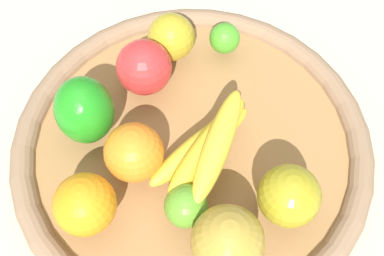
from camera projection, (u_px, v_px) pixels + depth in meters
The scene contains 12 objects.
ground_plane at pixel (192, 152), 0.64m from camera, with size 2.40×2.40×0.00m, color #BEB9A1.
basket at pixel (192, 145), 0.62m from camera, with size 0.46×0.46×0.04m.
lime_1 at pixel (225, 38), 0.66m from camera, with size 0.04×0.04×0.04m, color green.
banana_bunch at pixel (208, 145), 0.56m from camera, with size 0.16×0.14×0.06m.
bell_pepper at pixel (84, 110), 0.57m from camera, with size 0.08×0.07×0.09m, color #20921C.
lime_0 at pixel (186, 206), 0.53m from camera, with size 0.05×0.05×0.05m, color #5B9B2A.
orange_1 at pixel (134, 152), 0.55m from camera, with size 0.07×0.07×0.07m, color orange.
apple_3 at pixel (144, 67), 0.61m from camera, with size 0.07×0.07×0.07m, color red.
apple_1 at pixel (228, 242), 0.49m from camera, with size 0.08×0.08×0.08m, color #AC8C34.
orange_0 at pixel (85, 204), 0.52m from camera, with size 0.07×0.07×0.07m, color orange.
apple_0 at pixel (289, 196), 0.52m from camera, with size 0.07×0.07×0.07m, color #A49520.
apple_2 at pixel (171, 37), 0.64m from camera, with size 0.06×0.06×0.06m, color gold.
Camera 1 is at (0.30, -0.02, 0.56)m, focal length 44.42 mm.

